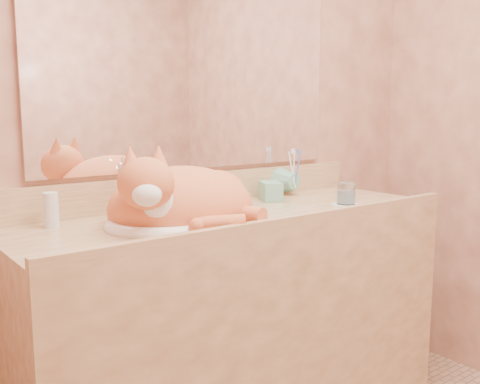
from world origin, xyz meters
TOP-DOWN VIEW (x-y plane):
  - wall_back at (0.00, 1.00)m, footprint 2.40×0.02m
  - vanity_counter at (0.00, 0.72)m, footprint 1.60×0.55m
  - mirror at (0.00, 0.99)m, footprint 1.30×0.02m
  - sink_basin at (-0.28, 0.70)m, footprint 0.49×0.43m
  - faucet at (-0.28, 0.88)m, footprint 0.08×0.13m
  - cat at (-0.27, 0.69)m, footprint 0.57×0.52m
  - soap_dispenser at (0.25, 0.82)m, footprint 0.10×0.10m
  - toothbrush_cup at (0.43, 0.89)m, footprint 0.13×0.13m
  - toothbrushes at (0.43, 0.89)m, footprint 0.03×0.03m
  - saucer at (0.40, 0.58)m, footprint 0.11×0.11m
  - water_glass at (0.40, 0.58)m, footprint 0.07×0.07m
  - lotion_bottle at (-0.60, 0.89)m, footprint 0.05×0.05m

SIDE VIEW (x-z plane):
  - vanity_counter at x=0.00m, z-range 0.00..0.85m
  - saucer at x=0.40m, z-range 0.85..0.86m
  - water_glass at x=0.40m, z-range 0.86..0.94m
  - lotion_bottle at x=-0.60m, z-range 0.85..0.96m
  - toothbrush_cup at x=0.43m, z-range 0.85..0.96m
  - sink_basin at x=-0.28m, z-range 0.85..0.99m
  - soap_dispenser at x=0.25m, z-range 0.85..1.02m
  - cat at x=-0.27m, z-range 0.80..1.07m
  - faucet at x=-0.28m, z-range 0.85..1.03m
  - toothbrushes at x=0.43m, z-range 0.87..1.07m
  - wall_back at x=0.00m, z-range 0.00..2.50m
  - mirror at x=0.00m, z-range 0.99..1.79m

